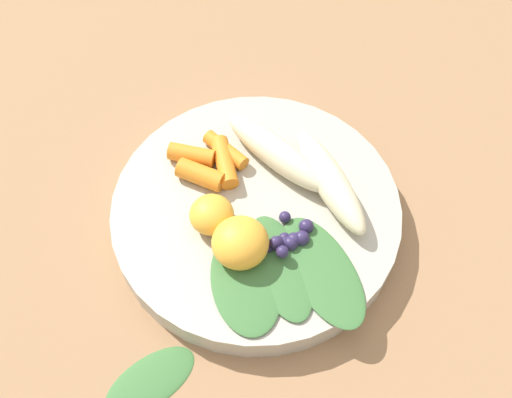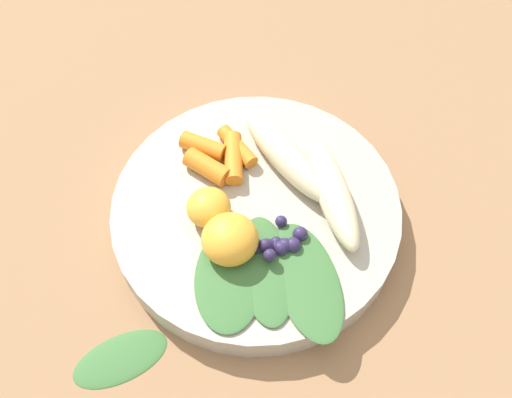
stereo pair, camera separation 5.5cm
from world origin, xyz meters
name	(u,v)px [view 2 (the right image)]	position (x,y,z in m)	size (l,w,h in m)	color
ground_plane	(256,221)	(0.00, 0.00, 0.00)	(2.40, 2.40, 0.00)	#99704C
bowl	(256,213)	(0.00, 0.00, 0.01)	(0.28, 0.28, 0.03)	#B2AD9E
banana_peeled_left	(286,156)	(-0.01, -0.05, 0.04)	(0.13, 0.03, 0.03)	beige
banana_peeled_right	(333,192)	(-0.06, -0.03, 0.04)	(0.13, 0.03, 0.03)	beige
orange_segment_near	(234,241)	(0.00, 0.05, 0.05)	(0.05, 0.05, 0.04)	#F4A833
orange_segment_far	(209,207)	(0.03, 0.03, 0.05)	(0.04, 0.04, 0.03)	#F4A833
carrot_front	(237,146)	(0.04, -0.05, 0.04)	(0.01, 0.01, 0.05)	orange
carrot_mid_left	(233,158)	(0.04, -0.03, 0.04)	(0.02, 0.02, 0.06)	orange
carrot_mid_right	(203,146)	(0.08, -0.03, 0.04)	(0.02, 0.02, 0.05)	orange
carrot_rear	(207,167)	(0.06, -0.01, 0.04)	(0.02, 0.02, 0.05)	orange
blueberry_pile	(276,244)	(-0.04, 0.03, 0.04)	(0.05, 0.05, 0.02)	#2D234C
coconut_shred_patch	(266,272)	(-0.04, 0.06, 0.03)	(0.04, 0.04, 0.00)	white
kale_leaf_left	(229,278)	(-0.01, 0.08, 0.03)	(0.10, 0.06, 0.01)	#3D7038
kale_leaf_right	(266,269)	(-0.04, 0.06, 0.03)	(0.11, 0.05, 0.01)	#3D7038
kale_leaf_rear	(307,281)	(-0.07, 0.05, 0.03)	(0.12, 0.06, 0.01)	#3D7038
kale_leaf_stray	(120,358)	(0.05, 0.18, 0.00)	(0.08, 0.04, 0.01)	#3D7038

